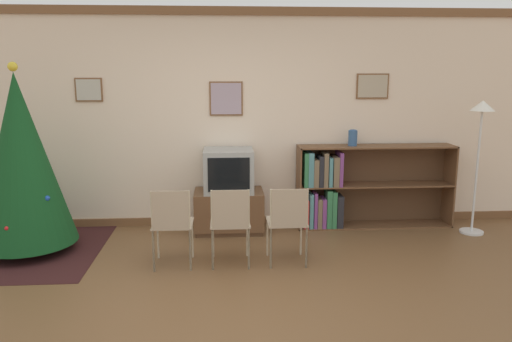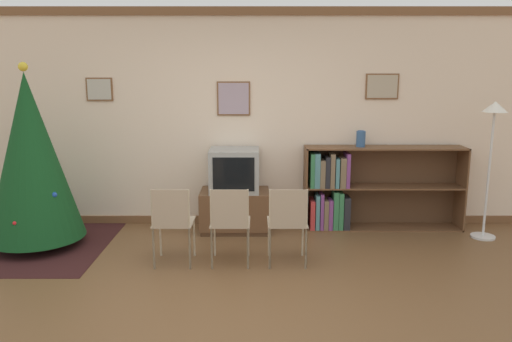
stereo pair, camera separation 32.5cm
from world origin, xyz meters
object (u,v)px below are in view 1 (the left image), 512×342
tv_console (229,211)px  television (228,170)px  folding_chair_right (288,220)px  standing_lamp (480,132)px  vase (353,138)px  bookshelf (346,187)px  folding_chair_left (172,223)px  christmas_tree (21,160)px  folding_chair_center (230,221)px

tv_console → television: bearing=-90.0°
folding_chair_right → standing_lamp: bearing=19.8°
tv_console → vase: vase is taller
tv_console → standing_lamp: standing_lamp is taller
vase → standing_lamp: standing_lamp is taller
tv_console → bookshelf: bookshelf is taller
vase → standing_lamp: size_ratio=0.12×
folding_chair_right → standing_lamp: size_ratio=0.51×
bookshelf → television: bearing=-176.1°
folding_chair_right → standing_lamp: 2.65m
folding_chair_left → folding_chair_right: bearing=0.0°
christmas_tree → bookshelf: christmas_tree is taller
bookshelf → standing_lamp: 1.70m
television → folding_chair_center: (0.00, -1.13, -0.29)m
folding_chair_left → standing_lamp: standing_lamp is taller
folding_chair_left → folding_chair_right: (1.16, 0.00, 0.00)m
television → bookshelf: 1.50m
folding_chair_right → bookshelf: (0.90, 1.24, 0.03)m
folding_chair_left → bookshelf: 2.40m
christmas_tree → television: christmas_tree is taller
vase → tv_console: bearing=-176.1°
folding_chair_center → folding_chair_right: same height
christmas_tree → folding_chair_left: 1.81m
christmas_tree → folding_chair_center: christmas_tree is taller
television → standing_lamp: bearing=-5.3°
christmas_tree → folding_chair_left: christmas_tree is taller
christmas_tree → standing_lamp: christmas_tree is taller
christmas_tree → folding_chair_left: (1.62, -0.58, -0.55)m
tv_console → vase: size_ratio=4.20×
vase → christmas_tree: bearing=-169.9°
vase → standing_lamp: bearing=-15.1°
christmas_tree → tv_console: bearing=14.3°
television → bookshelf: (1.48, 0.10, -0.26)m
television → folding_chair_right: 1.31m
folding_chair_left → tv_console: bearing=63.0°
tv_console → folding_chair_center: (-0.00, -1.14, 0.22)m
christmas_tree → bookshelf: size_ratio=1.04×
bookshelf → folding_chair_left: bearing=-149.0°
television → standing_lamp: (2.96, -0.28, 0.47)m
folding_chair_center → vase: (1.54, 1.24, 0.66)m
folding_chair_left → standing_lamp: size_ratio=0.51×
television → standing_lamp: size_ratio=0.37×
television → folding_chair_left: television is taller
folding_chair_center → standing_lamp: (2.96, 0.86, 0.76)m
folding_chair_right → folding_chair_left: bearing=180.0°
television → folding_chair_right: television is taller
television → vase: vase is taller
television → folding_chair_left: 1.31m
tv_console → standing_lamp: (2.96, -0.28, 0.98)m
standing_lamp → vase: bearing=164.9°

